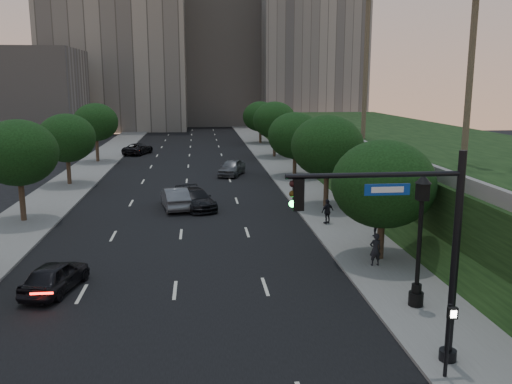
{
  "coord_description": "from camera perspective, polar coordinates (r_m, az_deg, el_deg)",
  "views": [
    {
      "loc": [
        1.17,
        -17.72,
        9.01
      ],
      "look_at": [
        3.98,
        8.71,
        3.6
      ],
      "focal_mm": 38.0,
      "sensor_mm": 36.0,
      "label": 1
    }
  ],
  "objects": [
    {
      "name": "road_surface",
      "position": [
        48.57,
        -7.35,
        0.73
      ],
      "size": [
        16.0,
        140.0,
        0.02
      ],
      "primitive_type": "cube",
      "color": "black",
      "rests_on": "ground"
    },
    {
      "name": "sedan_near_right",
      "position": [
        39.3,
        -6.36,
        -0.75
      ],
      "size": [
        3.43,
        5.3,
        1.43
      ],
      "primitive_type": "imported",
      "rotation": [
        0.0,
        0.0,
        0.32
      ],
      "color": "black",
      "rests_on": "ground"
    },
    {
      "name": "tree_right_a",
      "position": [
        27.74,
        13.25,
        0.84
      ],
      "size": [
        5.2,
        5.2,
        6.24
      ],
      "color": "#38281C",
      "rests_on": "ground"
    },
    {
      "name": "pedestrian_b",
      "position": [
        32.32,
        12.65,
        -3.03
      ],
      "size": [
        1.1,
        1.03,
        1.8
      ],
      "primitive_type": "imported",
      "rotation": [
        0.0,
        0.0,
        2.63
      ],
      "color": "black",
      "rests_on": "sidewalk_right"
    },
    {
      "name": "embankment",
      "position": [
        50.72,
        18.26,
        2.98
      ],
      "size": [
        18.0,
        90.0,
        4.0
      ],
      "primitive_type": "cube",
      "color": "black",
      "rests_on": "ground"
    },
    {
      "name": "tree_left_c",
      "position": [
        50.28,
        -19.32,
        5.38
      ],
      "size": [
        5.0,
        5.0,
        6.34
      ],
      "color": "#38281C",
      "rests_on": "ground"
    },
    {
      "name": "sedan_far_left",
      "position": [
        70.32,
        -12.31,
        4.46
      ],
      "size": [
        3.91,
        5.57,
        1.41
      ],
      "primitive_type": "imported",
      "rotation": [
        0.0,
        0.0,
        2.8
      ],
      "color": "black",
      "rests_on": "ground"
    },
    {
      "name": "traffic_signal_mast",
      "position": [
        17.66,
        17.03,
        -6.61
      ],
      "size": [
        5.68,
        0.56,
        7.0
      ],
      "color": "black",
      "rests_on": "ground"
    },
    {
      "name": "tree_right_d",
      "position": [
        65.51,
        1.97,
        7.57
      ],
      "size": [
        5.2,
        5.2,
        6.74
      ],
      "color": "#38281C",
      "rests_on": "ground"
    },
    {
      "name": "pedestrian_a",
      "position": [
        27.28,
        12.45,
        -5.92
      ],
      "size": [
        0.64,
        0.46,
        1.64
      ],
      "primitive_type": "imported",
      "rotation": [
        0.0,
        0.0,
        3.26
      ],
      "color": "black",
      "rests_on": "sidewalk_right"
    },
    {
      "name": "sidewalk_right",
      "position": [
        49.39,
        4.62,
        1.05
      ],
      "size": [
        4.5,
        140.0,
        0.15
      ],
      "primitive_type": "cube",
      "color": "slate",
      "rests_on": "ground"
    },
    {
      "name": "sedan_mid_left",
      "position": [
        39.56,
        -8.5,
        -0.63
      ],
      "size": [
        2.45,
        4.96,
        1.56
      ],
      "primitive_type": "imported",
      "rotation": [
        0.0,
        0.0,
        3.31
      ],
      "color": "#585A60",
      "rests_on": "ground"
    },
    {
      "name": "office_block_left",
      "position": [
        110.98,
        -14.4,
        14.77
      ],
      "size": [
        26.0,
        20.0,
        32.0
      ],
      "primitive_type": "cube",
      "color": "gray",
      "rests_on": "ground"
    },
    {
      "name": "sedan_near_left",
      "position": [
        25.44,
        -20.39,
        -8.32
      ],
      "size": [
        2.55,
        4.36,
        1.39
      ],
      "primitive_type": "imported",
      "rotation": [
        0.0,
        0.0,
        2.91
      ],
      "color": "black",
      "rests_on": "ground"
    },
    {
      "name": "sidewalk_left",
      "position": [
        49.87,
        -19.21,
        0.54
      ],
      "size": [
        4.5,
        140.0,
        0.15
      ],
      "primitive_type": "cube",
      "color": "slate",
      "rests_on": "ground"
    },
    {
      "name": "office_block_mid",
      "position": [
        119.88,
        -3.87,
        13.39
      ],
      "size": [
        22.0,
        18.0,
        26.0
      ],
      "primitive_type": "cube",
      "color": "gray",
      "rests_on": "ground"
    },
    {
      "name": "street_lamp",
      "position": [
        22.46,
        16.8,
        -5.49
      ],
      "size": [
        0.64,
        0.64,
        5.62
      ],
      "color": "black",
      "rests_on": "ground"
    },
    {
      "name": "ground",
      "position": [
        19.91,
        -9.12,
        -15.56
      ],
      "size": [
        160.0,
        160.0,
        0.0
      ],
      "primitive_type": "plane",
      "color": "black",
      "rests_on": "ground"
    },
    {
      "name": "office_block_filler",
      "position": [
        91.85,
        -23.61,
        9.31
      ],
      "size": [
        18.0,
        16.0,
        14.0
      ],
      "primitive_type": "cube",
      "color": "gray",
      "rests_on": "ground"
    },
    {
      "name": "tree_right_e",
      "position": [
        80.39,
        0.46,
        7.95
      ],
      "size": [
        5.2,
        5.2,
        6.24
      ],
      "color": "#38281C",
      "rests_on": "ground"
    },
    {
      "name": "pedestrian_c",
      "position": [
        34.7,
        7.53,
        -2.03
      ],
      "size": [
        1.01,
        0.78,
        1.59
      ],
      "primitive_type": "imported",
      "rotation": [
        0.0,
        0.0,
        3.62
      ],
      "color": "black",
      "rests_on": "sidewalk_right"
    },
    {
      "name": "parapet_wall",
      "position": [
        47.58,
        9.02,
        5.75
      ],
      "size": [
        0.35,
        90.0,
        0.7
      ],
      "primitive_type": "cube",
      "color": "slate",
      "rests_on": "embankment"
    },
    {
      "name": "tree_right_b",
      "position": [
        39.06,
        7.51,
        4.8
      ],
      "size": [
        5.2,
        5.2,
        6.74
      ],
      "color": "#38281C",
      "rests_on": "ground"
    },
    {
      "name": "sedan_far_right",
      "position": [
        53.11,
        -2.58,
        2.61
      ],
      "size": [
        3.33,
        5.11,
        1.62
      ],
      "primitive_type": "imported",
      "rotation": [
        0.0,
        0.0,
        -0.33
      ],
      "color": "#505357",
      "rests_on": "ground"
    },
    {
      "name": "office_block_right",
      "position": [
        116.33,
        5.47,
        15.89
      ],
      "size": [
        20.0,
        22.0,
        36.0
      ],
      "primitive_type": "cube",
      "color": "gray",
      "rests_on": "ground"
    },
    {
      "name": "tree_left_d",
      "position": [
        63.91,
        -16.53,
        7.06
      ],
      "size": [
        5.0,
        5.0,
        6.71
      ],
      "color": "#38281C",
      "rests_on": "ground"
    },
    {
      "name": "tree_right_c",
      "position": [
        51.77,
        4.13,
        5.95
      ],
      "size": [
        5.2,
        5.2,
        6.24
      ],
      "color": "#38281C",
      "rests_on": "ground"
    },
    {
      "name": "pedestrian_signal",
      "position": [
        17.81,
        19.63,
        -13.92
      ],
      "size": [
        0.3,
        0.33,
        2.5
      ],
      "color": "black",
      "rests_on": "ground"
    },
    {
      "name": "tree_left_b",
      "position": [
        37.77,
        -23.76,
        3.79
      ],
      "size": [
        5.0,
        5.0,
        6.71
      ],
      "color": "#38281C",
      "rests_on": "ground"
    }
  ]
}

